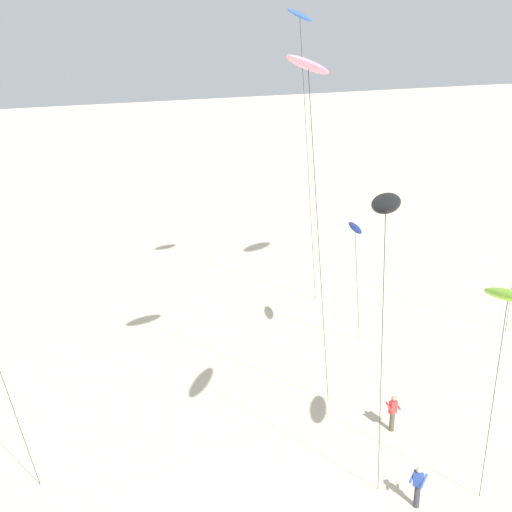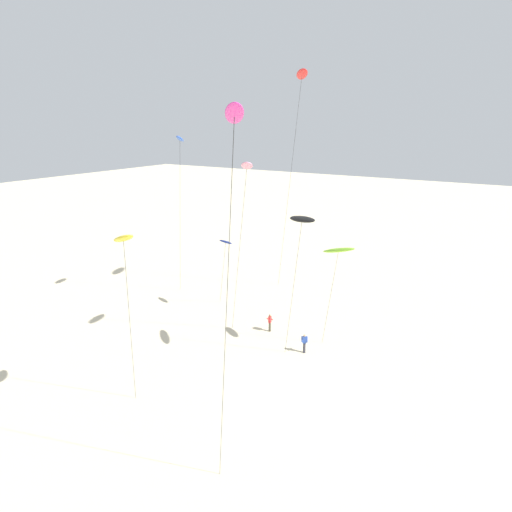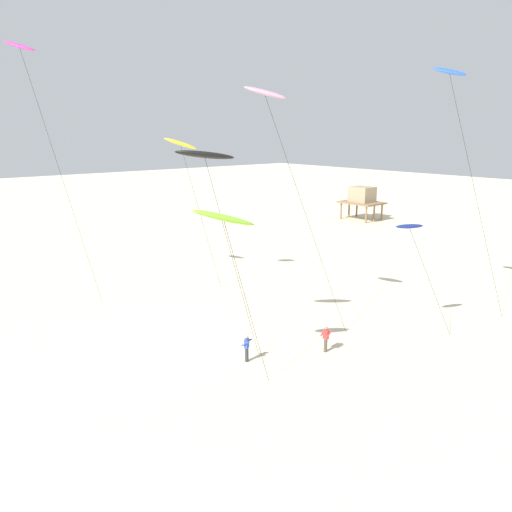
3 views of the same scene
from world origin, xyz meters
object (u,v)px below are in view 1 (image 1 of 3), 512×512
at_px(kite_flyer_middle, 393,412).
at_px(kite_black, 386,204).
at_px(kite_lime, 508,296).
at_px(kite_flyer_nearest, 418,486).
at_px(kite_navy, 355,229).
at_px(kite_blue, 300,20).
at_px(kite_pink, 308,68).

bearing_deg(kite_flyer_middle, kite_black, -131.82).
bearing_deg(kite_black, kite_flyer_middle, 48.18).
height_order(kite_lime, kite_flyer_nearest, kite_lime).
xyz_separation_m(kite_navy, kite_blue, (-0.79, 4.56, 9.52)).
distance_m(kite_lime, kite_blue, 19.06).
xyz_separation_m(kite_navy, kite_pink, (-6.42, -6.68, 8.12)).
relative_size(kite_lime, kite_blue, 0.55).
bearing_deg(kite_pink, kite_flyer_nearest, -53.42).
distance_m(kite_black, kite_flyer_middle, 13.21).
bearing_deg(kite_black, kite_navy, 60.86).
xyz_separation_m(kite_pink, kite_flyer_nearest, (2.84, -3.82, -14.58)).
relative_size(kite_blue, kite_flyer_middle, 10.53).
bearing_deg(kite_navy, kite_flyer_middle, -104.10).
xyz_separation_m(kite_lime, kite_flyer_middle, (1.12, 6.80, -8.11)).
xyz_separation_m(kite_black, kite_navy, (6.30, 11.30, -4.61)).
distance_m(kite_flyer_nearest, kite_flyer_middle, 5.04).
bearing_deg(kite_flyer_middle, kite_pink, -171.26).
distance_m(kite_pink, kite_flyer_middle, 15.41).
height_order(kite_navy, kite_flyer_nearest, kite_navy).
bearing_deg(kite_lime, kite_black, 158.91).
relative_size(kite_navy, kite_flyer_middle, 4.56).
relative_size(kite_pink, kite_flyer_nearest, 9.65).
bearing_deg(kite_lime, kite_flyer_nearest, 113.77).
bearing_deg(kite_black, kite_blue, 70.85).
bearing_deg(kite_flyer_middle, kite_navy, 75.90).
relative_size(kite_black, kite_flyer_nearest, 7.45).
bearing_deg(kite_pink, kite_navy, 46.13).
xyz_separation_m(kite_navy, kite_flyer_nearest, (-3.58, -10.50, -6.45)).
xyz_separation_m(kite_pink, kite_flyer_middle, (4.93, 0.76, -14.58)).
height_order(kite_black, kite_pink, kite_pink).
bearing_deg(kite_blue, kite_flyer_middle, -93.79).
bearing_deg(kite_lime, kite_blue, 84.01).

